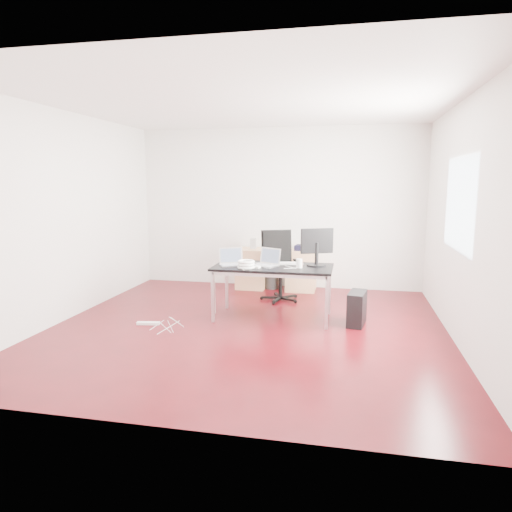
% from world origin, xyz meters
% --- Properties ---
extents(room_shell, '(5.00, 5.00, 5.00)m').
position_xyz_m(room_shell, '(0.04, 0.00, 1.40)').
color(room_shell, '#3C060B').
rests_on(room_shell, ground).
extents(desk, '(1.60, 0.80, 0.73)m').
position_xyz_m(desk, '(0.25, 0.49, 0.68)').
color(desk, black).
rests_on(desk, ground).
extents(office_chair, '(0.63, 0.65, 1.08)m').
position_xyz_m(office_chair, '(0.17, 1.55, 0.61)').
color(office_chair, black).
rests_on(office_chair, ground).
extents(filing_cabinet_left, '(0.50, 0.50, 0.70)m').
position_xyz_m(filing_cabinet_left, '(-0.43, 2.23, 0.35)').
color(filing_cabinet_left, tan).
rests_on(filing_cabinet_left, ground).
extents(filing_cabinet_right, '(0.50, 0.50, 0.70)m').
position_xyz_m(filing_cabinet_right, '(0.45, 2.23, 0.35)').
color(filing_cabinet_right, tan).
rests_on(filing_cabinet_right, ground).
extents(pc_tower, '(0.27, 0.48, 0.44)m').
position_xyz_m(pc_tower, '(1.38, 0.42, 0.22)').
color(pc_tower, black).
rests_on(pc_tower, ground).
extents(wastebasket, '(0.30, 0.30, 0.28)m').
position_xyz_m(wastebasket, '(-0.07, 2.25, 0.14)').
color(wastebasket, black).
rests_on(wastebasket, ground).
extents(power_strip, '(0.31, 0.11, 0.04)m').
position_xyz_m(power_strip, '(-1.31, -0.14, 0.02)').
color(power_strip, white).
rests_on(power_strip, ground).
extents(laptop_left, '(0.41, 0.38, 0.23)m').
position_xyz_m(laptop_left, '(-0.32, 0.45, 0.79)').
color(laptop_left, silver).
rests_on(laptop_left, desk).
extents(laptop_right, '(0.41, 0.37, 0.23)m').
position_xyz_m(laptop_right, '(0.16, 0.51, 0.79)').
color(laptop_right, silver).
rests_on(laptop_right, desk).
extents(monitor, '(0.43, 0.26, 0.51)m').
position_xyz_m(monitor, '(0.82, 0.64, 1.01)').
color(monitor, black).
rests_on(monitor, desk).
extents(keyboard, '(0.46, 0.26, 0.02)m').
position_xyz_m(keyboard, '(0.41, 0.67, 0.74)').
color(keyboard, white).
rests_on(keyboard, desk).
extents(cup_white, '(0.10, 0.10, 0.12)m').
position_xyz_m(cup_white, '(0.61, 0.43, 0.79)').
color(cup_white, white).
rests_on(cup_white, desk).
extents(cup_brown, '(0.09, 0.09, 0.10)m').
position_xyz_m(cup_brown, '(0.61, 0.50, 0.78)').
color(cup_brown, '#5C261F').
rests_on(cup_brown, desk).
extents(cable_coil, '(0.24, 0.24, 0.11)m').
position_xyz_m(cable_coil, '(-0.07, 0.25, 0.78)').
color(cable_coil, white).
rests_on(cable_coil, desk).
extents(power_adapter, '(0.09, 0.09, 0.03)m').
position_xyz_m(power_adapter, '(0.07, 0.29, 0.74)').
color(power_adapter, white).
rests_on(power_adapter, desk).
extents(speaker, '(0.10, 0.09, 0.18)m').
position_xyz_m(speaker, '(-0.41, 2.26, 0.79)').
color(speaker, '#9E9E9E').
rests_on(speaker, filing_cabinet_left).
extents(navy_garment, '(0.33, 0.28, 0.09)m').
position_xyz_m(navy_garment, '(0.50, 2.22, 0.74)').
color(navy_garment, black).
rests_on(navy_garment, filing_cabinet_right).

